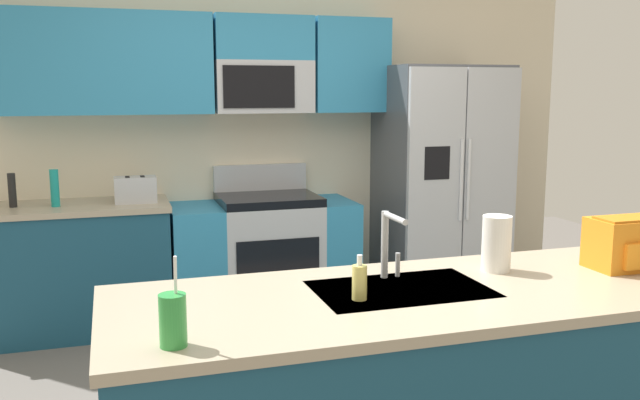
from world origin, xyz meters
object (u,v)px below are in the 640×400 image
paper_towel_roll (496,243)px  backpack (628,242)px  refrigerator (440,185)px  drink_cup_green (173,320)px  sink_faucet (389,239)px  toaster (135,190)px  bottle_teal (55,188)px  pepper_mill (12,190)px  soap_dispenser (359,282)px  range_oven (264,256)px

paper_towel_roll → backpack: paper_towel_roll is taller
refrigerator → drink_cup_green: (-2.32, -2.76, 0.06)m
sink_faucet → drink_cup_green: 1.04m
toaster → bottle_teal: size_ratio=1.12×
refrigerator → pepper_mill: bearing=178.7°
paper_towel_roll → toaster: bearing=121.4°
toaster → soap_dispenser: toaster is taller
refrigerator → paper_towel_roll: (-0.91, -2.28, 0.09)m
range_oven → paper_towel_roll: paper_towel_roll is taller
range_oven → bottle_teal: (-1.43, -0.06, 0.58)m
range_oven → sink_faucet: sink_faucet is taller
sink_faucet → backpack: 1.07m
refrigerator → drink_cup_green: bearing=-130.1°
refrigerator → sink_faucet: refrigerator is taller
refrigerator → soap_dispenser: bearing=-123.0°
refrigerator → bottle_teal: size_ratio=7.43×
refrigerator → drink_cup_green: refrigerator is taller
refrigerator → soap_dispenser: 2.97m
pepper_mill → sink_faucet: 2.89m
refrigerator → sink_faucet: size_ratio=6.56×
soap_dispenser → backpack: 1.27m
paper_towel_roll → bottle_teal: bearing=130.0°
pepper_mill → drink_cup_green: 2.93m
range_oven → bottle_teal: size_ratio=5.46×
sink_faucet → soap_dispenser: sink_faucet is taller
pepper_mill → range_oven: bearing=0.1°
backpack → range_oven: bearing=113.2°
soap_dispenser → toaster: bearing=105.7°
range_oven → backpack: bearing=-66.8°
bottle_teal → backpack: (2.49, -2.43, -0.01)m
refrigerator → pepper_mill: size_ratio=8.16×
refrigerator → toaster: (-2.32, 0.02, 0.07)m
drink_cup_green → soap_dispenser: 0.75m
bottle_teal → range_oven: bearing=2.4°
pepper_mill → drink_cup_green: drink_cup_green is taller
bottle_teal → soap_dispenser: bearing=-64.0°
paper_towel_roll → drink_cup_green: bearing=-161.3°
refrigerator → toaster: size_ratio=6.61×
refrigerator → paper_towel_roll: refrigerator is taller
range_oven → refrigerator: 1.49m
range_oven → drink_cup_green: size_ratio=4.79×
range_oven → soap_dispenser: 2.62m
range_oven → drink_cup_green: bearing=-107.8°
drink_cup_green → paper_towel_roll: drink_cup_green is taller
bottle_teal → soap_dispenser: (1.22, -2.50, -0.06)m
bottle_teal → sink_faucet: size_ratio=0.88×
bottle_teal → pepper_mill: bearing=167.9°
bottle_teal → sink_faucet: (1.43, -2.28, 0.04)m
refrigerator → sink_faucet: bearing=-121.8°
soap_dispenser → backpack: backpack is taller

